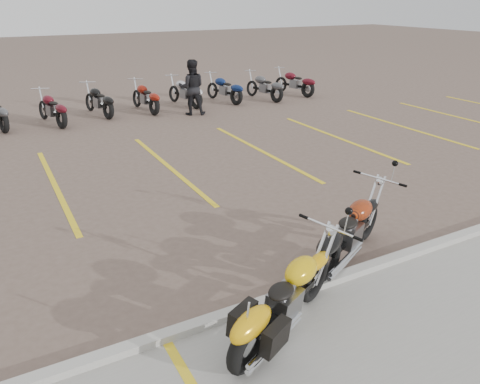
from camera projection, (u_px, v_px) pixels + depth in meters
The scene contains 7 objects.
ground at pixel (248, 233), 8.43m from camera, with size 100.00×100.00×0.00m, color #6F5A4F.
curb at pixel (315, 286), 6.78m from camera, with size 60.00×0.18×0.12m, color #ADAAA3.
parking_stripes at pixel (169, 167), 11.67m from camera, with size 38.00×5.50×0.01m, color yellow, non-canonical shape.
yellow_cruiser at pixel (280, 303), 5.73m from camera, with size 2.12×1.13×0.94m.
flame_cruiser at pixel (347, 235), 7.37m from camera, with size 2.11×1.13×0.94m.
person_b at pixel (192, 87), 16.50m from camera, with size 0.94×0.73×1.93m, color black.
bg_bike_row at pixel (75, 104), 15.95m from camera, with size 19.19×2.09×1.10m.
Camera 1 is at (-3.69, -6.51, 3.94)m, focal length 35.00 mm.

